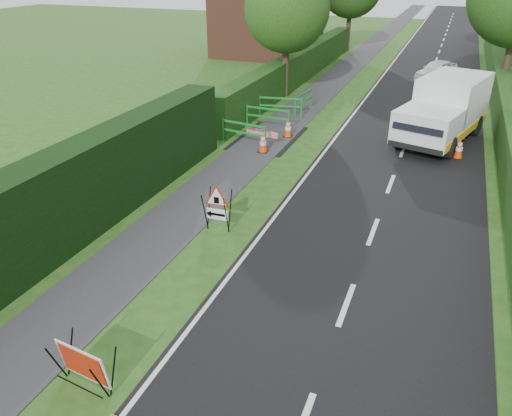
% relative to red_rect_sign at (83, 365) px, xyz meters
% --- Properties ---
extents(ground, '(120.00, 120.00, 0.00)m').
position_rel_red_rect_sign_xyz_m(ground, '(1.31, 3.01, -0.52)').
color(ground, '#1F4C15').
rests_on(ground, ground).
extents(road_surface, '(6.00, 90.00, 0.02)m').
position_rel_red_rect_sign_xyz_m(road_surface, '(3.81, 38.01, -0.52)').
color(road_surface, black).
rests_on(road_surface, ground).
extents(footpath, '(2.00, 90.00, 0.02)m').
position_rel_red_rect_sign_xyz_m(footpath, '(-1.69, 38.01, -0.52)').
color(footpath, '#2D2D30').
rests_on(footpath, ground).
extents(hedge_west_near, '(1.10, 18.00, 2.50)m').
position_rel_red_rect_sign_xyz_m(hedge_west_near, '(-3.69, 3.01, -0.52)').
color(hedge_west_near, black).
rests_on(hedge_west_near, ground).
extents(hedge_west_far, '(1.00, 24.00, 1.80)m').
position_rel_red_rect_sign_xyz_m(hedge_west_far, '(-3.69, 25.01, -0.52)').
color(hedge_west_far, '#14380F').
rests_on(hedge_west_far, ground).
extents(hedge_east, '(1.20, 50.00, 1.50)m').
position_rel_red_rect_sign_xyz_m(hedge_east, '(7.81, 19.01, -0.52)').
color(hedge_east, '#14380F').
rests_on(hedge_east, ground).
extents(house_west, '(7.50, 7.40, 7.88)m').
position_rel_red_rect_sign_xyz_m(house_west, '(-8.69, 33.01, 2.38)').
color(house_west, brown).
rests_on(house_west, ground).
extents(tree_nw, '(4.40, 4.40, 6.70)m').
position_rel_red_rect_sign_xyz_m(tree_nw, '(-3.29, 21.01, 3.96)').
color(tree_nw, '#2D2116').
rests_on(tree_nw, ground).
extents(red_rect_sign, '(1.12, 0.76, 0.91)m').
position_rel_red_rect_sign_xyz_m(red_rect_sign, '(0.00, 0.00, 0.00)').
color(red_rect_sign, black).
rests_on(red_rect_sign, ground).
extents(triangle_sign, '(0.84, 0.84, 1.17)m').
position_rel_red_rect_sign_xyz_m(triangle_sign, '(-0.29, 5.99, 0.29)').
color(triangle_sign, black).
rests_on(triangle_sign, ground).
extents(works_van, '(3.57, 5.92, 2.53)m').
position_rel_red_rect_sign_xyz_m(works_van, '(5.10, 16.39, 0.82)').
color(works_van, silver).
rests_on(works_van, ground).
extents(traffic_cone_0, '(0.38, 0.38, 0.79)m').
position_rel_red_rect_sign_xyz_m(traffic_cone_0, '(5.85, 14.42, -0.13)').
color(traffic_cone_0, black).
rests_on(traffic_cone_0, ground).
extents(traffic_cone_1, '(0.38, 0.38, 0.79)m').
position_rel_red_rect_sign_xyz_m(traffic_cone_1, '(5.94, 16.77, -0.13)').
color(traffic_cone_1, black).
rests_on(traffic_cone_1, ground).
extents(traffic_cone_2, '(0.38, 0.38, 0.79)m').
position_rel_red_rect_sign_xyz_m(traffic_cone_2, '(5.97, 18.19, -0.13)').
color(traffic_cone_2, black).
rests_on(traffic_cone_2, ground).
extents(traffic_cone_3, '(0.38, 0.38, 0.79)m').
position_rel_red_rect_sign_xyz_m(traffic_cone_3, '(-1.29, 12.34, -0.13)').
color(traffic_cone_3, black).
rests_on(traffic_cone_3, ground).
extents(traffic_cone_4, '(0.38, 0.38, 0.79)m').
position_rel_red_rect_sign_xyz_m(traffic_cone_4, '(-0.96, 14.46, -0.13)').
color(traffic_cone_4, black).
rests_on(traffic_cone_4, ground).
extents(ped_barrier_0, '(2.09, 0.68, 1.00)m').
position_rel_red_rect_sign_xyz_m(ped_barrier_0, '(-2.28, 12.75, 0.11)').
color(ped_barrier_0, '#167D28').
rests_on(ped_barrier_0, ground).
extents(ped_barrier_1, '(2.08, 0.46, 1.00)m').
position_rel_red_rect_sign_xyz_m(ped_barrier_1, '(-2.14, 15.15, 0.11)').
color(ped_barrier_1, '#167D28').
rests_on(ped_barrier_1, ground).
extents(ped_barrier_2, '(2.09, 0.73, 1.00)m').
position_rel_red_rect_sign_xyz_m(ped_barrier_2, '(-2.21, 17.09, 0.11)').
color(ped_barrier_2, '#167D28').
rests_on(ped_barrier_2, ground).
extents(ped_barrier_3, '(0.56, 2.09, 1.00)m').
position_rel_red_rect_sign_xyz_m(ped_barrier_3, '(-1.42, 18.30, 0.11)').
color(ped_barrier_3, '#167D28').
rests_on(ped_barrier_3, ground).
extents(redwhite_plank, '(1.47, 0.36, 0.25)m').
position_rel_red_rect_sign_xyz_m(redwhite_plank, '(-1.71, 13.30, -0.52)').
color(redwhite_plank, red).
rests_on(redwhite_plank, ground).
extents(hatchback_car, '(2.69, 3.73, 1.18)m').
position_rel_red_rect_sign_xyz_m(hatchback_car, '(4.17, 28.28, 0.07)').
color(hatchback_car, white).
rests_on(hatchback_car, ground).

